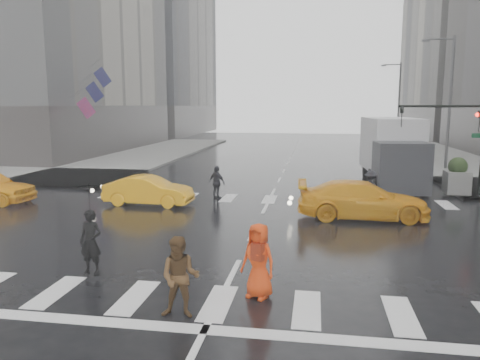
% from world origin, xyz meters
% --- Properties ---
extents(ground, '(120.00, 120.00, 0.00)m').
position_xyz_m(ground, '(0.00, 0.00, 0.00)').
color(ground, black).
rests_on(ground, ground).
extents(sidewalk_nw, '(35.00, 35.00, 0.15)m').
position_xyz_m(sidewalk_nw, '(-19.50, 17.50, 0.07)').
color(sidewalk_nw, slate).
rests_on(sidewalk_nw, ground).
extents(building_nw_far, '(26.05, 26.05, 44.00)m').
position_xyz_m(building_nw_far, '(-29.00, 56.00, 20.19)').
color(building_nw_far, slate).
rests_on(building_nw_far, ground).
extents(road_markings, '(18.00, 48.00, 0.01)m').
position_xyz_m(road_markings, '(0.00, 0.00, 0.01)').
color(road_markings, silver).
rests_on(road_markings, ground).
extents(traffic_signal_pole, '(4.45, 0.42, 4.50)m').
position_xyz_m(traffic_signal_pole, '(9.01, 8.01, 3.22)').
color(traffic_signal_pole, black).
rests_on(traffic_signal_pole, ground).
extents(street_lamp_near, '(2.15, 0.22, 9.00)m').
position_xyz_m(street_lamp_near, '(10.87, 18.00, 4.95)').
color(street_lamp_near, '#59595B').
rests_on(street_lamp_near, ground).
extents(street_lamp_far, '(2.15, 0.22, 9.00)m').
position_xyz_m(street_lamp_far, '(10.87, 38.00, 4.95)').
color(street_lamp_far, '#59595B').
rests_on(street_lamp_far, ground).
extents(planter_west, '(1.10, 1.10, 1.80)m').
position_xyz_m(planter_west, '(7.00, 8.20, 0.98)').
color(planter_west, slate).
rests_on(planter_west, ground).
extents(planter_mid, '(1.10, 1.10, 1.80)m').
position_xyz_m(planter_mid, '(9.00, 8.20, 0.98)').
color(planter_mid, slate).
rests_on(planter_mid, ground).
extents(flag_cluster, '(2.87, 3.06, 4.69)m').
position_xyz_m(flag_cluster, '(-15.08, 18.50, 5.64)').
color(flag_cluster, '#59595B').
rests_on(flag_cluster, ground).
extents(pedestrian_black, '(1.07, 1.09, 2.43)m').
position_xyz_m(pedestrian_black, '(-3.72, -4.66, 1.59)').
color(pedestrian_black, black).
rests_on(pedestrian_black, ground).
extents(pedestrian_brown, '(0.89, 0.72, 1.75)m').
position_xyz_m(pedestrian_brown, '(-0.64, -6.80, 0.88)').
color(pedestrian_brown, '#4F361C').
rests_on(pedestrian_brown, ground).
extents(pedestrian_orange, '(1.02, 0.87, 1.77)m').
position_xyz_m(pedestrian_orange, '(0.86, -5.51, 0.89)').
color(pedestrian_orange, red).
rests_on(pedestrian_orange, ground).
extents(pedestrian_far_a, '(1.09, 0.95, 1.59)m').
position_xyz_m(pedestrian_far_a, '(-2.49, 5.68, 0.80)').
color(pedestrian_far_a, black).
rests_on(pedestrian_far_a, ground).
extents(pedestrian_far_b, '(1.18, 0.99, 1.59)m').
position_xyz_m(pedestrian_far_b, '(4.56, 5.24, 0.80)').
color(pedestrian_far_b, black).
rests_on(pedestrian_far_b, ground).
extents(taxi_mid, '(4.02, 1.54, 1.31)m').
position_xyz_m(taxi_mid, '(-5.27, 3.91, 0.65)').
color(taxi_mid, '#FFA70D').
rests_on(taxi_mid, ground).
extents(taxi_rear, '(4.60, 2.25, 1.49)m').
position_xyz_m(taxi_rear, '(4.00, 2.84, 0.74)').
color(taxi_rear, '#FFA70D').
rests_on(taxi_rear, ground).
extents(box_truck, '(2.64, 7.03, 3.73)m').
position_xyz_m(box_truck, '(6.35, 10.84, 1.99)').
color(box_truck, white).
rests_on(box_truck, ground).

